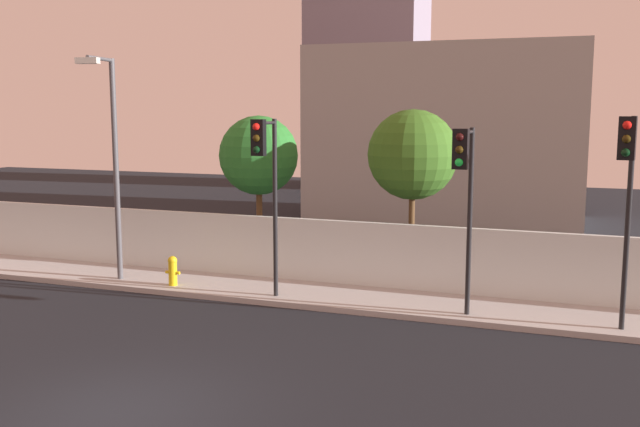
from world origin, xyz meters
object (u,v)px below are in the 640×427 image
Objects in this scene: roadside_tree_leftmost at (259,156)px; roadside_tree_midleft at (413,155)px; traffic_light_left at (266,170)px; traffic_light_right at (465,181)px; street_lamp_curbside at (112,151)px; traffic_light_center at (627,178)px; fire_hydrant at (173,270)px.

roadside_tree_leftmost is 4.95m from roadside_tree_midleft.
roadside_tree_midleft reaches higher than traffic_light_left.
street_lamp_curbside reaches higher than traffic_light_right.
roadside_tree_midleft is at bearing 117.78° from traffic_light_right.
traffic_light_center is 0.76× the size of street_lamp_curbside.
traffic_light_right is 5.35× the size of fire_hydrant.
street_lamp_curbside is at bearing 174.42° from traffic_light_left.
street_lamp_curbside is at bearing -178.56° from fire_hydrant.
traffic_light_center reaches higher than traffic_light_right.
roadside_tree_midleft is (6.02, 3.49, 3.15)m from fire_hydrant.
roadside_tree_midleft is (2.86, 4.03, 0.19)m from traffic_light_left.
traffic_light_center is 3.44m from traffic_light_right.
roadside_tree_midleft is at bearing 0.00° from roadside_tree_leftmost.
traffic_light_center is 11.30m from roadside_tree_leftmost.
traffic_light_left is 4.53m from roadside_tree_leftmost.
traffic_light_right is (5.03, -0.09, -0.11)m from traffic_light_left.
traffic_light_center is (8.46, -0.02, 0.08)m from traffic_light_left.
traffic_light_right is at bearing -3.32° from street_lamp_curbside.
traffic_light_right is 0.71× the size of street_lamp_curbside.
roadside_tree_midleft reaches higher than fire_hydrant.
traffic_light_right is at bearing -4.39° from fire_hydrant.
traffic_light_center is 0.94× the size of roadside_tree_midleft.
fire_hydrant is (1.84, 0.05, -3.29)m from street_lamp_curbside.
fire_hydrant is at bearing 1.44° from street_lamp_curbside.
roadside_tree_midleft is at bearing 144.16° from traffic_light_center.
street_lamp_curbside is 1.25× the size of roadside_tree_midleft.
traffic_light_right is at bearing -62.22° from roadside_tree_midleft.
fire_hydrant is (-3.16, 0.54, -2.96)m from traffic_light_left.
traffic_light_left is at bearing -62.61° from roadside_tree_leftmost.
traffic_light_left is 0.92× the size of roadside_tree_midleft.
roadside_tree_leftmost is at bearing 50.46° from street_lamp_curbside.
street_lamp_curbside reaches higher than fire_hydrant.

